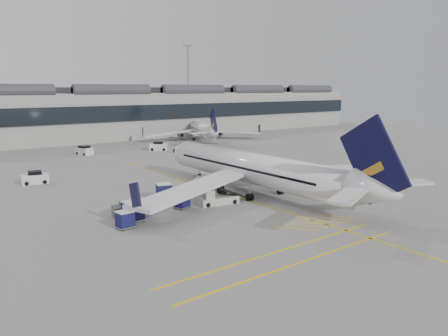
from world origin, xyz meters
TOP-DOWN VIEW (x-y plane):
  - ground at (0.00, 0.00)m, footprint 220.00×220.00m
  - terminal at (0.00, 71.93)m, footprint 200.00×20.45m
  - apron_markings at (10.00, 10.00)m, footprint 0.25×60.00m
  - airliner_main at (12.45, 4.76)m, footprint 34.74×37.93m
  - airliner_far at (38.29, 54.51)m, footprint 27.07×29.95m
  - belt_loader at (6.33, 3.98)m, footprint 5.31×2.43m
  - baggage_cart_a at (2.71, 9.10)m, footprint 2.04×1.83m
  - baggage_cart_b at (2.38, 4.76)m, footprint 1.84×1.68m
  - baggage_cart_c at (-5.08, 2.21)m, footprint 1.61×1.38m
  - baggage_cart_d at (-3.69, 3.53)m, footprint 1.91×1.59m
  - ramp_agent_a at (3.55, 9.90)m, footprint 0.78×0.81m
  - ramp_agent_b at (6.98, 4.84)m, footprint 0.98×0.86m
  - pushback_tug at (-3.39, 5.46)m, footprint 2.94×2.11m
  - safety_cone_nose at (8.22, 23.11)m, footprint 0.34×0.34m
  - safety_cone_engine at (11.14, 9.33)m, footprint 0.33×0.33m
  - service_van_left at (-6.65, 26.34)m, footprint 3.46×2.14m
  - service_van_mid at (7.17, 47.02)m, footprint 2.50×3.75m
  - service_van_right at (21.03, 43.89)m, footprint 3.81×3.49m

SIDE VIEW (x-z plane):
  - ground at x=0.00m, z-range 0.00..0.00m
  - apron_markings at x=10.00m, z-range 0.00..0.01m
  - safety_cone_engine at x=11.14m, z-range 0.00..0.46m
  - safety_cone_nose at x=8.22m, z-range 0.00..0.47m
  - belt_loader at x=6.33m, z-range -0.44..1.67m
  - pushback_tug at x=-3.39m, z-range -0.08..1.42m
  - service_van_left at x=-6.65m, z-range -0.09..1.57m
  - service_van_mid at x=7.17m, z-range -0.09..1.67m
  - service_van_right at x=21.03m, z-range -0.09..1.69m
  - ramp_agent_b at x=6.98m, z-range 0.00..1.68m
  - baggage_cart_c at x=-5.08m, z-range 0.06..1.64m
  - baggage_cart_b at x=2.38m, z-range 0.06..1.64m
  - ramp_agent_a at x=3.55m, z-range 0.00..1.88m
  - baggage_cart_a at x=2.71m, z-range 0.07..1.89m
  - baggage_cart_d at x=-3.69m, z-range 0.07..2.05m
  - airliner_far at x=38.29m, z-range -1.73..6.67m
  - airliner_main at x=12.45m, z-range -2.08..8.01m
  - terminal at x=0.00m, z-range -0.06..12.34m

